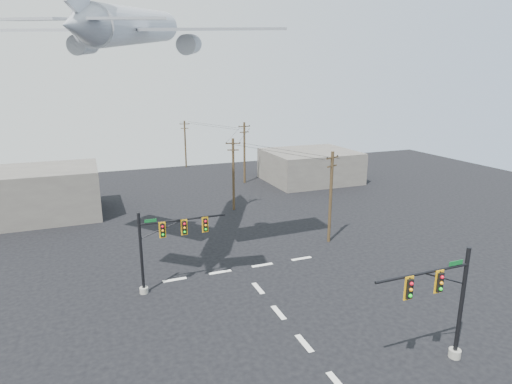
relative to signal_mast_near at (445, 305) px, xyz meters
name	(u,v)px	position (x,y,z in m)	size (l,w,h in m)	color
ground	(304,343)	(-6.51, 4.64, -3.83)	(120.00, 120.00, 0.00)	black
lane_markings	(271,304)	(-6.51, 9.98, -3.82)	(14.00, 21.20, 0.01)	white
signal_mast_near	(445,305)	(0.00, 0.00, 0.00)	(6.67, 0.79, 7.16)	gray
signal_mast_far	(164,245)	(-13.48, 15.18, -0.03)	(7.14, 0.73, 6.67)	gray
utility_pole_a	(331,196)	(4.18, 19.56, 1.13)	(1.79, 0.87, 9.49)	#42301C
utility_pole_b	(233,173)	(-1.46, 33.79, 1.02)	(1.82, 0.71, 9.27)	#42301C
utility_pole_c	(244,152)	(4.92, 47.23, 1.31)	(2.01, 0.37, 9.82)	#42301C
utility_pole_d	(185,143)	(-1.15, 63.40, 0.80)	(1.80, 0.60, 8.84)	#42301C
power_lines	(237,134)	(1.67, 41.44, 4.89)	(8.13, 43.84, 0.24)	black
airliner	(136,27)	(-13.84, 20.64, 16.59)	(21.89, 23.98, 6.57)	#A3A7AE
building_left	(19,195)	(-26.51, 39.64, -0.83)	(18.00, 10.00, 6.00)	#69645D
building_right	(310,166)	(15.49, 44.64, -1.33)	(14.00, 12.00, 5.00)	#69645D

